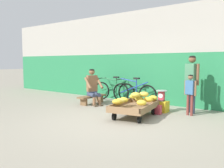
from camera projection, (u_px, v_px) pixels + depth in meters
The scene contains 13 objects.
ground_plane at pixel (110, 123), 5.31m from camera, with size 80.00×80.00×0.00m, color gray.
back_wall at pixel (168, 56), 7.54m from camera, with size 16.00×0.30×3.09m.
banana_cart at pixel (135, 108), 5.86m from camera, with size 1.09×1.57×0.36m.
banana_pile at pixel (136, 98), 5.93m from camera, with size 0.96×1.32×0.26m.
low_bench at pixel (92, 98), 7.75m from camera, with size 0.30×1.10×0.27m.
vendor_seated at pixel (93, 87), 7.64m from camera, with size 0.74×0.63×1.14m.
plastic_crate at pixel (161, 106), 6.50m from camera, with size 0.36×0.28×0.30m.
weighing_scale at pixel (161, 95), 6.47m from camera, with size 0.30×0.30×0.29m.
bicycle_near_left at pixel (114, 91), 8.41m from camera, with size 1.66×0.48×0.86m.
bicycle_far_left at pixel (134, 93), 7.85m from camera, with size 1.66×0.48×0.86m.
customer_adult at pixel (192, 78), 6.30m from camera, with size 0.45×0.32×1.53m.
customer_child at pixel (190, 90), 6.02m from camera, with size 0.33×0.18×1.05m.
shopping_bag at pixel (158, 110), 6.21m from camera, with size 0.18×0.12×0.24m, color #D13D4C.
Camera 1 is at (3.22, -4.09, 1.36)m, focal length 38.06 mm.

